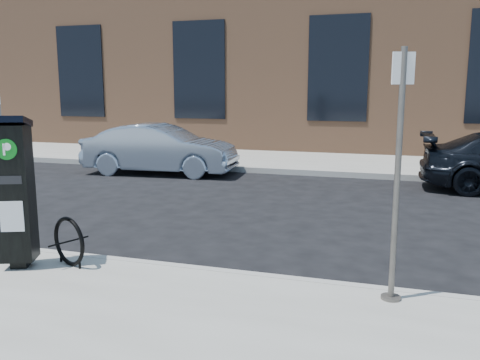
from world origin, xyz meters
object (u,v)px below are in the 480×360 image
at_px(sign_pole, 397,179).
at_px(parking_kiosk, 15,191).
at_px(car_silver, 160,149).
at_px(bike_rack, 69,242).

bearing_deg(sign_pole, parking_kiosk, 159.97).
distance_m(parking_kiosk, car_silver, 7.96).
xyz_separation_m(parking_kiosk, sign_pole, (4.40, 0.34, 0.32)).
bearing_deg(parking_kiosk, car_silver, 80.78).
height_order(parking_kiosk, sign_pole, sign_pole).
distance_m(bike_rack, car_silver, 7.88).
relative_size(parking_kiosk, sign_pole, 0.73).
height_order(bike_rack, car_silver, car_silver).
bearing_deg(bike_rack, parking_kiosk, -135.64).
bearing_deg(bike_rack, car_silver, 129.60).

